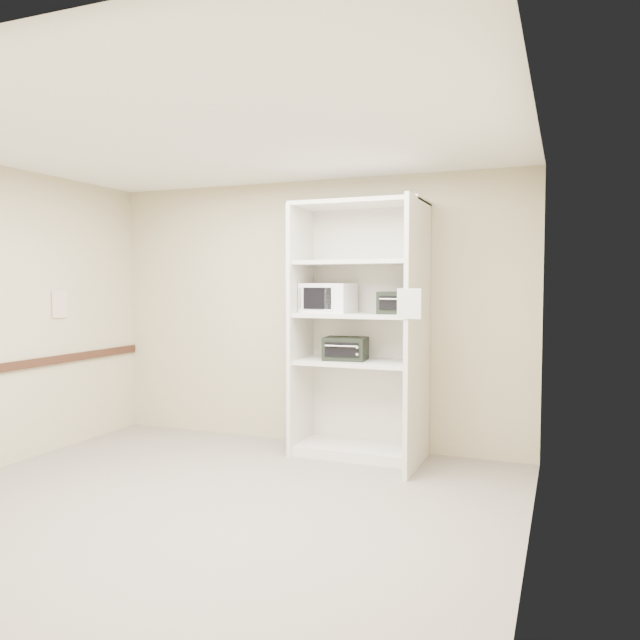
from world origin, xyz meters
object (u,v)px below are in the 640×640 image
at_px(microwave, 328,298).
at_px(toaster_oven_upper, 398,303).
at_px(shelving_unit, 364,338).
at_px(toaster_oven_lower, 346,349).

distance_m(microwave, toaster_oven_upper, 0.71).
height_order(shelving_unit, microwave, shelving_unit).
bearing_deg(toaster_oven_lower, shelving_unit, 4.57).
bearing_deg(shelving_unit, toaster_oven_lower, -170.08).
relative_size(microwave, toaster_oven_lower, 1.19).
xyz_separation_m(toaster_oven_upper, toaster_oven_lower, (-0.51, -0.00, -0.44)).
height_order(toaster_oven_upper, toaster_oven_lower, toaster_oven_upper).
relative_size(shelving_unit, toaster_oven_lower, 6.12).
distance_m(shelving_unit, microwave, 0.53).
height_order(microwave, toaster_oven_upper, microwave).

